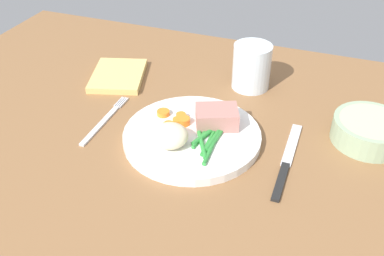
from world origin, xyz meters
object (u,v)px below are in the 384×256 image
Objects in this scene: dinner_plate at (192,136)px; napkin at (118,76)px; water_glass at (251,69)px; knife at (287,161)px; salad_bowl at (370,130)px; meat_portion at (217,117)px; fork at (105,120)px.

dinner_plate reaches higher than napkin.
water_glass is (5.01, 21.72, 3.21)cm from dinner_plate.
knife is 25.27cm from water_glass.
salad_bowl reaches higher than knife.
dinner_plate is 27.28cm from napkin.
meat_portion is 28.45cm from napkin.
napkin is (-22.72, 15.11, -0.14)cm from dinner_plate.
salad_bowl is (24.02, -11.12, -1.63)cm from water_glass.
fork is at bearing -70.82° from napkin.
napkin is (-39.56, 15.39, 0.46)cm from knife.
salad_bowl is 0.93× the size of napkin.
knife is at bearing -138.24° from salad_bowl.
meat_portion is 0.54× the size of napkin.
water_glass is (-11.83, 22.00, 3.81)cm from knife.
napkin is at bearing 146.37° from dinner_plate.
salad_bowl is (29.04, 10.60, 1.59)cm from dinner_plate.
dinner_plate is 2.59× the size of water_glass.
water_glass is (22.39, 21.97, 3.81)cm from fork.
fork is 1.77× the size of water_glass.
water_glass is (1.74, 17.90, 0.78)cm from meat_portion.
water_glass reaches higher than salad_bowl.
knife is at bearing -2.24° from fork.
knife is at bearing -0.97° from dinner_plate.
salad_bowl is at bearing -4.98° from napkin.
knife is 1.60× the size of salad_bowl.
salad_bowl is at bearing -24.84° from water_glass.
knife reaches higher than fork.
dinner_plate is 1.46× the size of fork.
water_glass reaches higher than fork.
napkin is (-5.34, 15.37, 0.46)cm from fork.
knife is (16.85, -0.29, -0.60)cm from dinner_plate.
salad_bowl is 51.98cm from napkin.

